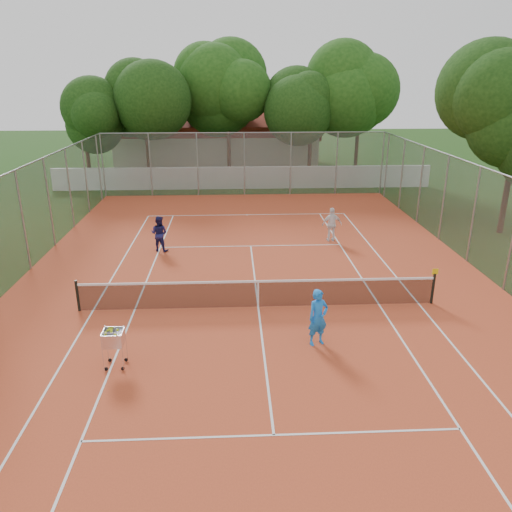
{
  "coord_description": "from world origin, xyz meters",
  "views": [
    {
      "loc": [
        -0.82,
        -15.19,
        7.32
      ],
      "look_at": [
        0.0,
        1.5,
        1.3
      ],
      "focal_mm": 35.0,
      "sensor_mm": 36.0,
      "label": 1
    }
  ],
  "objects_px": {
    "player_near": "(318,317)",
    "ball_hopper": "(114,347)",
    "player_far_left": "(159,234)",
    "tennis_net": "(258,293)",
    "player_far_right": "(332,224)",
    "clubhouse": "(218,139)"
  },
  "relations": [
    {
      "from": "player_far_right",
      "to": "ball_hopper",
      "type": "relative_size",
      "value": 1.38
    },
    {
      "from": "player_far_left",
      "to": "ball_hopper",
      "type": "xyz_separation_m",
      "value": [
        0.06,
        -9.44,
        -0.21
      ]
    },
    {
      "from": "player_near",
      "to": "ball_hopper",
      "type": "height_order",
      "value": "player_near"
    },
    {
      "from": "player_far_left",
      "to": "ball_hopper",
      "type": "distance_m",
      "value": 9.44
    },
    {
      "from": "player_near",
      "to": "player_far_left",
      "type": "relative_size",
      "value": 1.06
    },
    {
      "from": "clubhouse",
      "to": "player_far_right",
      "type": "distance_m",
      "value": 22.81
    },
    {
      "from": "tennis_net",
      "to": "ball_hopper",
      "type": "relative_size",
      "value": 10.25
    },
    {
      "from": "tennis_net",
      "to": "player_far_right",
      "type": "bearing_deg",
      "value": 61.35
    },
    {
      "from": "clubhouse",
      "to": "ball_hopper",
      "type": "height_order",
      "value": "clubhouse"
    },
    {
      "from": "player_far_left",
      "to": "player_far_right",
      "type": "distance_m",
      "value": 7.93
    },
    {
      "from": "tennis_net",
      "to": "clubhouse",
      "type": "distance_m",
      "value": 29.12
    },
    {
      "from": "clubhouse",
      "to": "player_far_right",
      "type": "bearing_deg",
      "value": -75.19
    },
    {
      "from": "player_near",
      "to": "ball_hopper",
      "type": "bearing_deg",
      "value": 169.01
    },
    {
      "from": "clubhouse",
      "to": "player_near",
      "type": "height_order",
      "value": "clubhouse"
    },
    {
      "from": "tennis_net",
      "to": "player_far_left",
      "type": "xyz_separation_m",
      "value": [
        -4.05,
        5.97,
        0.3
      ]
    },
    {
      "from": "player_near",
      "to": "clubhouse",
      "type": "bearing_deg",
      "value": 75.87
    },
    {
      "from": "tennis_net",
      "to": "player_near",
      "type": "relative_size",
      "value": 7.05
    },
    {
      "from": "tennis_net",
      "to": "player_far_right",
      "type": "relative_size",
      "value": 7.41
    },
    {
      "from": "player_near",
      "to": "ball_hopper",
      "type": "relative_size",
      "value": 1.45
    },
    {
      "from": "tennis_net",
      "to": "player_far_right",
      "type": "height_order",
      "value": "player_far_right"
    },
    {
      "from": "player_far_left",
      "to": "player_far_right",
      "type": "xyz_separation_m",
      "value": [
        7.87,
        1.02,
        0.01
      ]
    },
    {
      "from": "player_near",
      "to": "player_far_right",
      "type": "xyz_separation_m",
      "value": [
        2.25,
        9.52,
        -0.04
      ]
    }
  ]
}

